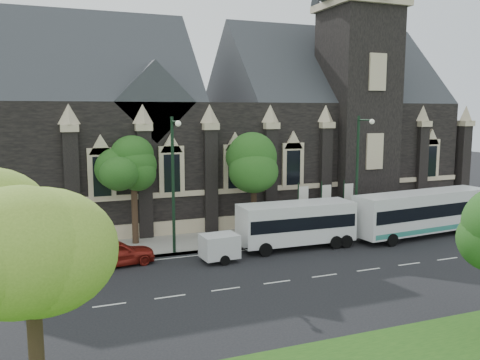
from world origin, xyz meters
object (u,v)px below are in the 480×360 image
banner_flag_right (347,200)px  tree_park_near (37,216)px  street_lamp_near (359,169)px  tour_coach (422,212)px  shuttle_bus (296,222)px  tree_walk_left (136,164)px  street_lamp_mid (174,178)px  box_trailer (219,246)px  banner_flag_center (324,202)px  banner_flag_left (301,204)px  car_far_red (116,253)px  sedan (20,265)px  tree_walk_right (255,158)px

banner_flag_right → tree_park_near: bearing=-141.1°
street_lamp_near → tour_coach: (4.53, -1.79, -3.28)m
shuttle_bus → tree_walk_left: bearing=155.5°
street_lamp_mid → box_trailer: bearing=-46.5°
street_lamp_near → banner_flag_center: street_lamp_near is taller
banner_flag_center → box_trailer: bearing=-156.8°
banner_flag_left → tree_walk_left: bearing=172.0°
tour_coach → shuttle_bus: size_ratio=1.45×
street_lamp_near → street_lamp_mid: size_ratio=1.00×
street_lamp_near → car_far_red: street_lamp_near is taller
banner_flag_left → street_lamp_mid: bearing=-169.5°
tree_walk_left → shuttle_bus: (10.05, -4.81, -3.95)m
sedan → tree_walk_right: bearing=-64.5°
tree_walk_right → banner_flag_left: 4.92m
shuttle_bus → sedan: (-17.43, -0.36, -0.96)m
tree_walk_left → banner_flag_center: 14.58m
street_lamp_mid → car_far_red: size_ratio=1.95×
tree_park_near → shuttle_bus: size_ratio=1.06×
street_lamp_mid → banner_flag_center: 12.73m
banner_flag_center → tree_park_near: bearing=-138.5°
sedan → box_trailer: bearing=-86.2°
street_lamp_near → car_far_red: bearing=-177.1°
sedan → banner_flag_left: bearing=-72.0°
banner_flag_left → banner_flag_right: (4.00, 0.00, 0.00)m
street_lamp_near → box_trailer: size_ratio=2.74×
tree_park_near → street_lamp_near: street_lamp_near is taller
banner_flag_center → banner_flag_right: (2.00, 0.00, 0.00)m
banner_flag_left → shuttle_bus: bearing=-123.3°
tree_park_near → street_lamp_mid: street_lamp_mid is taller
banner_flag_right → box_trailer: 12.85m
car_far_red → shuttle_bus: bearing=-99.0°
tree_walk_right → tour_coach: bearing=-25.6°
box_trailer → tree_park_near: bearing=-130.3°
street_lamp_near → car_far_red: size_ratio=1.95×
tour_coach → shuttle_bus: 10.30m
tree_walk_right → street_lamp_mid: street_lamp_mid is taller
tree_walk_right → sedan: bearing=-162.5°
street_lamp_mid → banner_flag_right: (14.29, 1.91, -2.73)m
tree_walk_right → street_lamp_mid: size_ratio=0.87×
tree_walk_left → street_lamp_mid: size_ratio=0.85×
box_trailer → car_far_red: size_ratio=0.71×
street_lamp_mid → banner_flag_left: bearing=10.5°
tree_walk_right → banner_flag_right: size_ratio=1.95×
tree_walk_left → banner_flag_right: (16.08, -1.70, -3.35)m
car_far_red → tour_coach: bearing=-99.9°
banner_flag_center → tree_walk_left: bearing=173.1°
sedan → tree_walk_left: bearing=-47.1°
banner_flag_center → tour_coach: banner_flag_center is taller
street_lamp_mid → box_trailer: street_lamp_mid is taller
shuttle_bus → car_far_red: bearing=179.6°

